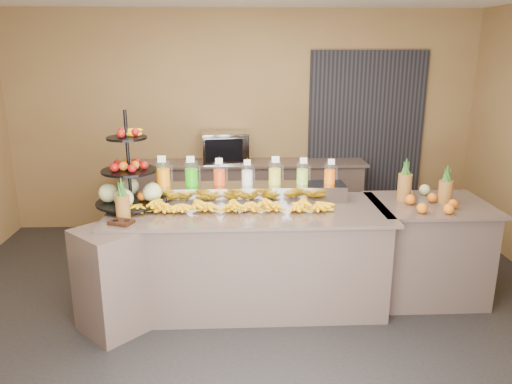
{
  "coord_description": "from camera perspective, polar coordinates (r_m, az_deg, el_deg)",
  "views": [
    {
      "loc": [
        -0.13,
        -3.95,
        2.31
      ],
      "look_at": [
        0.07,
        0.3,
        1.09
      ],
      "focal_mm": 35.0,
      "sensor_mm": 36.0,
      "label": 1
    }
  ],
  "objects": [
    {
      "name": "buffet_counter",
      "position": [
        4.6,
        -2.26,
        -7.64
      ],
      "size": [
        2.75,
        1.25,
        0.93
      ],
      "color": "#866C61",
      "rests_on": "ground"
    },
    {
      "name": "condiment_caddy",
      "position": [
        4.24,
        -15.14,
        -3.36
      ],
      "size": [
        0.22,
        0.2,
        0.03
      ],
      "primitive_type": "cube",
      "rotation": [
        0.0,
        0.0,
        -0.39
      ],
      "color": "black",
      "rests_on": "buffet_counter"
    },
    {
      "name": "pineapple_left_a",
      "position": [
        4.33,
        -15.01,
        -1.29
      ],
      "size": [
        0.12,
        0.12,
        0.36
      ],
      "rotation": [
        0.0,
        0.0,
        -0.16
      ],
      "color": "brown",
      "rests_on": "buffet_counter"
    },
    {
      "name": "right_counter",
      "position": [
        5.06,
        18.86,
        -6.21
      ],
      "size": [
        1.08,
        0.88,
        0.93
      ],
      "color": "#866C61",
      "rests_on": "ground"
    },
    {
      "name": "juice_pitcher_lemon",
      "position": [
        4.69,
        2.17,
        2.05
      ],
      "size": [
        0.12,
        0.13,
        0.29
      ],
      "color": "silver",
      "rests_on": "pitcher_tray"
    },
    {
      "name": "juice_pitcher_orange_a",
      "position": [
        4.71,
        -10.54,
        1.94
      ],
      "size": [
        0.13,
        0.13,
        0.31
      ],
      "color": "silver",
      "rests_on": "pitcher_tray"
    },
    {
      "name": "pineapple_left_b",
      "position": [
        4.94,
        -10.67,
        1.39
      ],
      "size": [
        0.14,
        0.14,
        0.42
      ],
      "rotation": [
        0.0,
        0.0,
        -0.23
      ],
      "color": "brown",
      "rests_on": "buffet_counter"
    },
    {
      "name": "oven_warmer",
      "position": [
        6.31,
        -3.64,
        5.13
      ],
      "size": [
        0.62,
        0.47,
        0.38
      ],
      "primitive_type": "cube",
      "rotation": [
        0.0,
        0.0,
        0.13
      ],
      "color": "gray",
      "rests_on": "back_ledge"
    },
    {
      "name": "pitcher_tray",
      "position": [
        4.72,
        -1.0,
        -0.03
      ],
      "size": [
        1.85,
        0.3,
        0.15
      ],
      "primitive_type": "cube",
      "color": "gray",
      "rests_on": "buffet_counter"
    },
    {
      "name": "juice_pitcher_orange_c",
      "position": [
        4.76,
        8.42,
        1.97
      ],
      "size": [
        0.11,
        0.11,
        0.26
      ],
      "color": "silver",
      "rests_on": "pitcher_tray"
    },
    {
      "name": "juice_pitcher_orange_b",
      "position": [
        4.67,
        -4.2,
        1.92
      ],
      "size": [
        0.12,
        0.12,
        0.28
      ],
      "color": "silver",
      "rests_on": "pitcher_tray"
    },
    {
      "name": "back_ledge",
      "position": [
        6.47,
        -1.37,
        -0.53
      ],
      "size": [
        3.1,
        0.55,
        0.93
      ],
      "color": "#866C61",
      "rests_on": "ground"
    },
    {
      "name": "room_envelope",
      "position": [
        4.77,
        1.2,
        10.8
      ],
      "size": [
        6.04,
        5.02,
        2.82
      ],
      "color": "brown",
      "rests_on": "ground"
    },
    {
      "name": "juice_pitcher_lime",
      "position": [
        4.71,
        5.32,
        2.01
      ],
      "size": [
        0.11,
        0.12,
        0.28
      ],
      "color": "silver",
      "rests_on": "pitcher_tray"
    },
    {
      "name": "banana_heap",
      "position": [
        4.43,
        -2.92,
        -1.27
      ],
      "size": [
        1.82,
        0.16,
        0.15
      ],
      "color": "#FBB60C",
      "rests_on": "buffet_counter"
    },
    {
      "name": "ground",
      "position": [
        4.58,
        -0.68,
        -14.27
      ],
      "size": [
        6.0,
        6.0,
        0.0
      ],
      "primitive_type": "plane",
      "color": "black",
      "rests_on": "ground"
    },
    {
      "name": "right_fruit_pile",
      "position": [
        4.82,
        18.89,
        -0.48
      ],
      "size": [
        0.48,
        0.46,
        0.25
      ],
      "color": "brown",
      "rests_on": "right_counter"
    },
    {
      "name": "juice_pitcher_green",
      "position": [
        4.69,
        -7.39,
        1.97
      ],
      "size": [
        0.13,
        0.13,
        0.3
      ],
      "color": "silver",
      "rests_on": "pitcher_tray"
    },
    {
      "name": "fruit_stand",
      "position": [
        4.59,
        -13.71,
        0.98
      ],
      "size": [
        0.73,
        0.73,
        0.88
      ],
      "rotation": [
        0.0,
        0.0,
        0.18
      ],
      "color": "black",
      "rests_on": "buffet_counter"
    },
    {
      "name": "juice_pitcher_milk",
      "position": [
        4.67,
        -1.01,
        1.89
      ],
      "size": [
        0.11,
        0.11,
        0.26
      ],
      "color": "silver",
      "rests_on": "pitcher_tray"
    }
  ]
}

